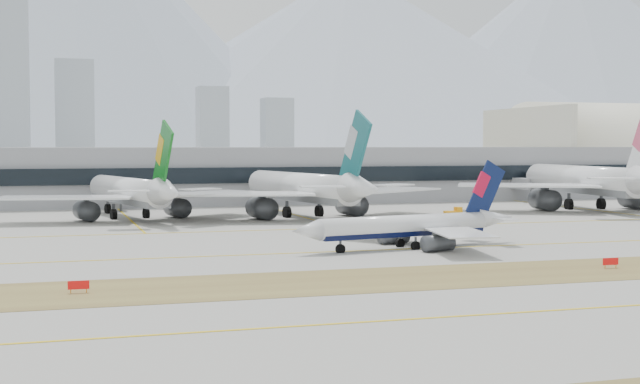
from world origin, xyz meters
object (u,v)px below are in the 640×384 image
object	(u,v)px
taxiing_airliner	(411,227)
hangar	(639,190)
widebody_china_air	(588,182)
terminal	(207,175)
widebody_cathay	(305,189)
widebody_eva	(131,193)

from	to	relation	value
taxiing_airliner	hangar	world-z (taller)	hangar
widebody_china_air	terminal	size ratio (longest dim) A/B	0.25
taxiing_airliner	widebody_cathay	world-z (taller)	widebody_cathay
terminal	taxiing_airliner	bearing A→B (deg)	-84.96
hangar	taxiing_airliner	bearing A→B (deg)	-136.06
widebody_cathay	widebody_china_air	world-z (taller)	widebody_china_air
widebody_china_air	hangar	distance (m)	105.11
taxiing_airliner	hangar	distance (m)	200.13
taxiing_airliner	widebody_china_air	size ratio (longest dim) A/B	0.56
widebody_cathay	terminal	xyz separation A→B (m)	(-11.13, 58.49, 1.48)
widebody_cathay	terminal	distance (m)	59.56
widebody_china_air	hangar	bearing A→B (deg)	-37.74
taxiing_airliner	widebody_eva	xyz separation A→B (m)	(-35.68, 66.46, 2.27)
widebody_eva	widebody_cathay	xyz separation A→B (m)	(36.34, -6.26, 0.54)
widebody_eva	widebody_cathay	bearing A→B (deg)	-112.07
taxiing_airliner	widebody_china_air	distance (m)	95.54
hangar	terminal	bearing A→B (deg)	-172.57
terminal	hangar	xyz separation A→B (m)	(154.56, 20.16, -7.37)
hangar	widebody_cathay	bearing A→B (deg)	-151.26
widebody_eva	terminal	distance (m)	58.04
taxiing_airliner	widebody_china_air	xyz separation A→B (m)	(72.30, 62.36, 3.43)
widebody_eva	widebody_china_air	distance (m)	108.07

